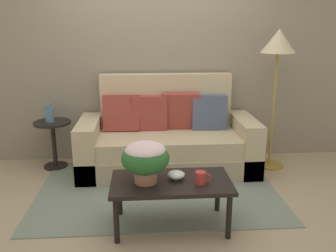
{
  "coord_description": "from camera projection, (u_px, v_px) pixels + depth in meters",
  "views": [
    {
      "loc": [
        -0.14,
        -3.37,
        1.68
      ],
      "look_at": [
        0.1,
        0.06,
        0.72
      ],
      "focal_mm": 38.96,
      "sensor_mm": 36.0,
      "label": 1
    }
  ],
  "objects": [
    {
      "name": "floor_lamp",
      "position": [
        278.0,
        53.0,
        4.13
      ],
      "size": [
        0.39,
        0.39,
        1.64
      ],
      "color": "olive",
      "rests_on": "ground"
    },
    {
      "name": "coffee_mug",
      "position": [
        201.0,
        178.0,
        2.97
      ],
      "size": [
        0.13,
        0.09,
        0.1
      ],
      "color": "red",
      "rests_on": "coffee_table"
    },
    {
      "name": "area_rug",
      "position": [
        158.0,
        190.0,
        3.83
      ],
      "size": [
        2.46,
        1.66,
        0.01
      ],
      "primitive_type": "cube",
      "color": "gray",
      "rests_on": "ground"
    },
    {
      "name": "side_table",
      "position": [
        53.0,
        136.0,
        4.35
      ],
      "size": [
        0.43,
        0.43,
        0.57
      ],
      "color": "black",
      "rests_on": "ground"
    },
    {
      "name": "couch",
      "position": [
        167.0,
        141.0,
        4.34
      ],
      "size": [
        2.05,
        0.87,
        1.11
      ],
      "color": "tan",
      "rests_on": "ground"
    },
    {
      "name": "snack_bowl",
      "position": [
        176.0,
        175.0,
        3.06
      ],
      "size": [
        0.15,
        0.15,
        0.07
      ],
      "color": "silver",
      "rests_on": "coffee_table"
    },
    {
      "name": "wall_back",
      "position": [
        153.0,
        41.0,
        4.47
      ],
      "size": [
        6.4,
        0.12,
        2.98
      ],
      "primitive_type": "cube",
      "color": "gray",
      "rests_on": "ground"
    },
    {
      "name": "potted_plant",
      "position": [
        145.0,
        158.0,
        2.96
      ],
      "size": [
        0.39,
        0.39,
        0.35
      ],
      "color": "#A36B4C",
      "rests_on": "coffee_table"
    },
    {
      "name": "ground_plane",
      "position": [
        158.0,
        196.0,
        3.7
      ],
      "size": [
        14.0,
        14.0,
        0.0
      ],
      "primitive_type": "plane",
      "color": "tan"
    },
    {
      "name": "table_vase",
      "position": [
        49.0,
        114.0,
        4.26
      ],
      "size": [
        0.1,
        0.1,
        0.22
      ],
      "color": "slate",
      "rests_on": "side_table"
    },
    {
      "name": "coffee_table",
      "position": [
        171.0,
        186.0,
        3.06
      ],
      "size": [
        1.0,
        0.55,
        0.42
      ],
      "color": "black",
      "rests_on": "ground"
    }
  ]
}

